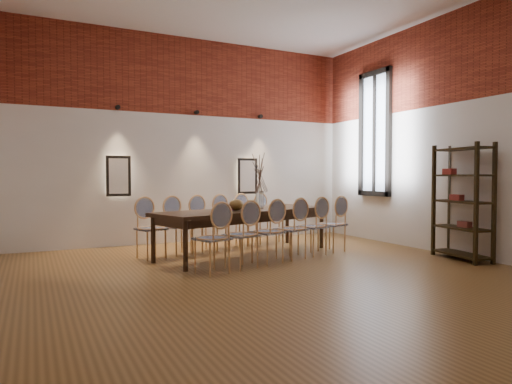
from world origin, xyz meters
name	(u,v)px	position (x,y,z in m)	size (l,w,h in m)	color
floor	(269,278)	(0.00, 0.00, -0.01)	(7.00, 7.00, 0.02)	brown
wall_back	(185,141)	(0.00, 3.55, 2.00)	(7.00, 0.10, 4.00)	silver
wall_right	(463,133)	(3.55, 0.00, 2.00)	(0.10, 7.00, 4.00)	silver
brick_band_back	(186,76)	(0.00, 3.48, 3.25)	(7.00, 0.02, 1.50)	maroon
brick_band_right	(462,54)	(3.48, 0.00, 3.25)	(0.02, 7.00, 1.50)	maroon
niche_left	(118,176)	(-1.30, 3.45, 1.30)	(0.36, 0.06, 0.66)	#FFEAC6
niche_right	(247,176)	(1.30, 3.45, 1.30)	(0.36, 0.06, 0.66)	#FFEAC6
spot_fixture_left	(118,107)	(-1.30, 3.42, 2.55)	(0.08, 0.08, 0.10)	black
spot_fixture_mid	(197,112)	(0.20, 3.42, 2.55)	(0.08, 0.08, 0.10)	black
spot_fixture_right	(260,116)	(1.60, 3.42, 2.55)	(0.08, 0.08, 0.10)	black
window_glass	(375,134)	(3.46, 2.00, 2.15)	(0.02, 0.78, 2.38)	silver
window_frame	(374,134)	(3.44, 2.00, 2.15)	(0.08, 0.90, 2.50)	black
window_mullion	(374,134)	(3.44, 2.00, 2.15)	(0.06, 0.06, 2.40)	black
dining_table	(245,232)	(0.43, 1.65, 0.38)	(3.11, 1.00, 0.75)	#392011
chair_near_a	(212,238)	(-0.58, 0.53, 0.47)	(0.44, 0.44, 0.94)	#E0AA6B
chair_near_b	(241,235)	(-0.09, 0.68, 0.47)	(0.44, 0.44, 0.94)	#E0AA6B
chair_near_c	(267,232)	(0.41, 0.83, 0.47)	(0.44, 0.44, 0.94)	#E0AA6B
chair_near_d	(291,229)	(0.91, 0.98, 0.47)	(0.44, 0.44, 0.94)	#E0AA6B
chair_near_e	(312,227)	(1.40, 1.14, 0.47)	(0.44, 0.44, 0.94)	#E0AA6B
chair_near_f	(332,224)	(1.90, 1.29, 0.47)	(0.44, 0.44, 0.94)	#E0AA6B
chair_far_a	(151,229)	(-1.04, 2.02, 0.47)	(0.44, 0.44, 0.94)	#E0AA6B
chair_far_b	(179,226)	(-0.55, 2.17, 0.47)	(0.44, 0.44, 0.94)	#E0AA6B
chair_far_c	(204,224)	(-0.05, 2.32, 0.47)	(0.44, 0.44, 0.94)	#E0AA6B
chair_far_d	(227,222)	(0.45, 2.48, 0.47)	(0.44, 0.44, 0.94)	#E0AA6B
chair_far_e	(248,220)	(0.94, 2.63, 0.47)	(0.44, 0.44, 0.94)	#E0AA6B
chair_far_f	(268,218)	(1.44, 2.78, 0.47)	(0.44, 0.44, 0.94)	#E0AA6B
vase	(260,200)	(0.74, 1.75, 0.90)	(0.14, 0.14, 0.30)	silver
dried_branches	(260,173)	(0.74, 1.75, 1.35)	(0.50, 0.50, 0.70)	brown
bowl	(236,205)	(0.22, 1.54, 0.84)	(0.24, 0.24, 0.18)	brown
book	(230,209)	(0.13, 1.61, 0.77)	(0.26, 0.18, 0.03)	maroon
shelving_rack	(462,202)	(3.28, -0.22, 0.90)	(0.38, 1.00, 1.80)	black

